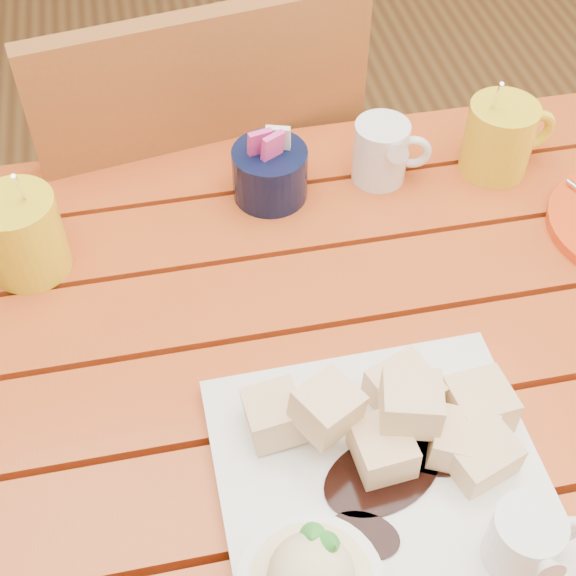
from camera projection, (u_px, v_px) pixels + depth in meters
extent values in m
cube|color=#A84915|center=(338.00, 481.00, 0.75)|extent=(1.20, 0.11, 0.03)
cube|color=#A84915|center=(312.00, 382.00, 0.82)|extent=(1.20, 0.11, 0.03)
cube|color=#A84915|center=(289.00, 299.00, 0.90)|extent=(1.20, 0.11, 0.03)
cube|color=#A84915|center=(270.00, 229.00, 0.97)|extent=(1.20, 0.11, 0.03)
cube|color=#A84915|center=(254.00, 169.00, 1.04)|extent=(1.20, 0.11, 0.03)
cube|color=#A84915|center=(253.00, 192.00, 1.10)|extent=(1.12, 0.04, 0.08)
cylinder|color=#A84915|center=(569.00, 291.00, 1.40)|extent=(0.06, 0.06, 0.72)
cube|color=white|center=(384.00, 490.00, 0.72)|extent=(0.29, 0.29, 0.02)
cube|color=gold|center=(274.00, 415.00, 0.73)|extent=(0.06, 0.06, 0.04)
cube|color=gold|center=(479.00, 404.00, 0.74)|extent=(0.06, 0.06, 0.04)
cube|color=gold|center=(383.00, 448.00, 0.71)|extent=(0.06, 0.06, 0.04)
cube|color=gold|center=(327.00, 408.00, 0.70)|extent=(0.07, 0.07, 0.04)
cube|color=gold|center=(404.00, 390.00, 0.75)|extent=(0.07, 0.07, 0.04)
cube|color=gold|center=(463.00, 442.00, 0.72)|extent=(0.07, 0.07, 0.04)
cube|color=gold|center=(411.00, 403.00, 0.70)|extent=(0.06, 0.06, 0.04)
cube|color=gold|center=(481.00, 454.00, 0.71)|extent=(0.07, 0.07, 0.04)
cone|color=green|center=(330.00, 546.00, 0.58)|extent=(0.04, 0.04, 0.03)
cone|color=green|center=(312.00, 537.00, 0.59)|extent=(0.03, 0.03, 0.03)
cylinder|color=white|center=(523.00, 540.00, 0.64)|extent=(0.06, 0.06, 0.06)
cylinder|color=black|center=(531.00, 525.00, 0.62)|extent=(0.05, 0.05, 0.01)
cone|color=white|center=(545.00, 563.00, 0.61)|extent=(0.02, 0.02, 0.03)
torus|color=white|center=(563.00, 531.00, 0.65)|extent=(0.04, 0.01, 0.04)
cylinder|color=yellow|center=(23.00, 235.00, 0.87)|extent=(0.09, 0.09, 0.10)
cylinder|color=black|center=(13.00, 207.00, 0.84)|extent=(0.07, 0.07, 0.01)
cylinder|color=silver|center=(29.00, 204.00, 0.85)|extent=(0.01, 0.06, 0.13)
cylinder|color=yellow|center=(498.00, 138.00, 0.99)|extent=(0.08, 0.08, 0.09)
cylinder|color=black|center=(505.00, 112.00, 0.96)|extent=(0.07, 0.07, 0.01)
torus|color=yellow|center=(534.00, 131.00, 1.00)|extent=(0.06, 0.02, 0.06)
cylinder|color=silver|center=(490.00, 113.00, 0.97)|extent=(0.02, 0.06, 0.12)
cylinder|color=white|center=(380.00, 152.00, 0.98)|extent=(0.07, 0.07, 0.08)
cylinder|color=white|center=(383.00, 128.00, 0.95)|extent=(0.05, 0.05, 0.01)
cone|color=white|center=(390.00, 151.00, 0.94)|extent=(0.03, 0.03, 0.03)
torus|color=white|center=(411.00, 146.00, 0.99)|extent=(0.05, 0.02, 0.05)
cylinder|color=black|center=(270.00, 173.00, 0.96)|extent=(0.09, 0.09, 0.07)
cube|color=#E03C94|center=(260.00, 145.00, 0.93)|extent=(0.03, 0.02, 0.04)
cube|color=white|center=(278.00, 141.00, 0.94)|extent=(0.03, 0.02, 0.04)
cube|color=#E03C94|center=(272.00, 149.00, 0.93)|extent=(0.03, 0.03, 0.04)
cube|color=brown|center=(188.00, 206.00, 1.41)|extent=(0.50, 0.50, 0.03)
cylinder|color=brown|center=(257.00, 209.00, 1.75)|extent=(0.04, 0.04, 0.44)
cylinder|color=brown|center=(86.00, 254.00, 1.66)|extent=(0.04, 0.04, 0.44)
cylinder|color=brown|center=(323.00, 337.00, 1.51)|extent=(0.04, 0.04, 0.44)
cylinder|color=brown|center=(128.00, 396.00, 1.43)|extent=(0.04, 0.04, 0.44)
cube|color=brown|center=(212.00, 166.00, 1.10)|extent=(0.44, 0.10, 0.46)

